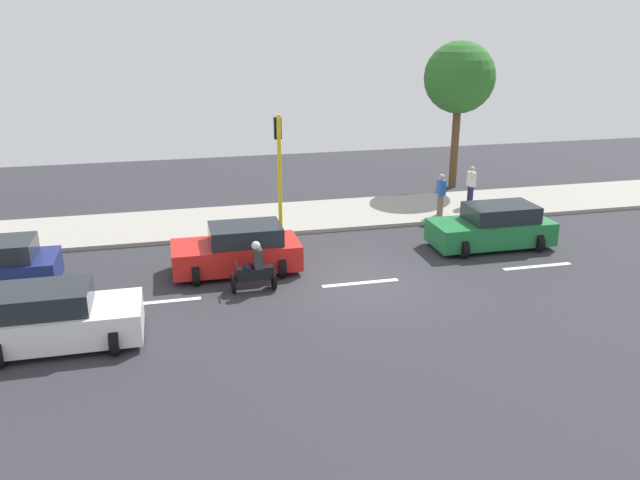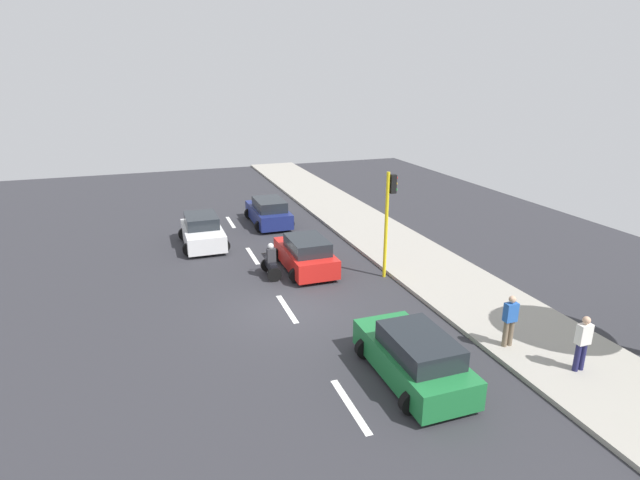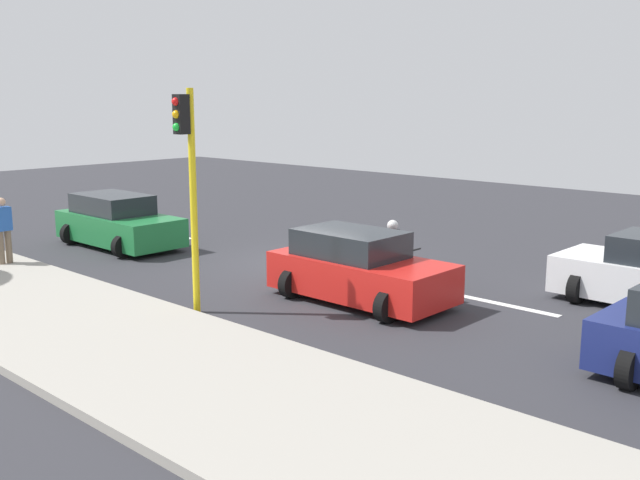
{
  "view_description": "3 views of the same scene",
  "coord_description": "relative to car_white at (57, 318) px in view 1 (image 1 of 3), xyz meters",
  "views": [
    {
      "loc": [
        -17.34,
        5.41,
        7.63
      ],
      "look_at": [
        1.24,
        0.97,
        1.06
      ],
      "focal_mm": 36.18,
      "sensor_mm": 36.0,
      "label": 1
    },
    {
      "loc": [
        -4.39,
        -16.06,
        8.19
      ],
      "look_at": [
        2.25,
        2.72,
        1.57
      ],
      "focal_mm": 28.04,
      "sensor_mm": 36.0,
      "label": 2
    },
    {
      "loc": [
        13.63,
        13.26,
        4.33
      ],
      "look_at": [
        0.84,
        1.42,
        0.92
      ],
      "focal_mm": 41.19,
      "sensor_mm": 36.0,
      "label": 3
    }
  ],
  "objects": [
    {
      "name": "ground_plane",
      "position": [
        2.0,
        -8.35,
        -0.76
      ],
      "size": [
        40.0,
        60.0,
        0.1
      ],
      "primitive_type": "cube",
      "color": "#2D2D33"
    },
    {
      "name": "pedestrian_by_tree",
      "position": [
        8.7,
        -15.18,
        0.35
      ],
      "size": [
        0.4,
        0.24,
        1.69
      ],
      "color": "#1E1E4C",
      "rests_on": "sidewalk"
    },
    {
      "name": "street_tree_center",
      "position": [
        12.41,
        -16.08,
        4.35
      ],
      "size": [
        3.24,
        3.24,
        6.73
      ],
      "color": "brown",
      "rests_on": "ground"
    },
    {
      "name": "lane_stripe_mid",
      "position": [
        2.0,
        -8.35,
        -0.7
      ],
      "size": [
        0.2,
        2.4,
        0.01
      ],
      "primitive_type": "cube",
      "color": "white",
      "rests_on": "ground"
    },
    {
      "name": "lane_stripe_south",
      "position": [
        2.0,
        -2.35,
        -0.7
      ],
      "size": [
        0.2,
        2.4,
        0.01
      ],
      "primitive_type": "cube",
      "color": "white",
      "rests_on": "ground"
    },
    {
      "name": "car_red",
      "position": [
        3.85,
        -4.87,
        0.0
      ],
      "size": [
        2.24,
        3.98,
        1.52
      ],
      "color": "red",
      "rests_on": "ground"
    },
    {
      "name": "car_green",
      "position": [
        4.12,
        -13.81,
        0.0
      ],
      "size": [
        2.22,
        4.22,
        1.52
      ],
      "color": "#1E7238",
      "rests_on": "ground"
    },
    {
      "name": "sidewalk",
      "position": [
        9.0,
        -8.35,
        -0.63
      ],
      "size": [
        4.0,
        60.0,
        0.15
      ],
      "primitive_type": "cube",
      "color": "#9E998E",
      "rests_on": "ground"
    },
    {
      "name": "lane_stripe_north",
      "position": [
        2.0,
        -14.35,
        -0.7
      ],
      "size": [
        0.2,
        2.4,
        0.01
      ],
      "primitive_type": "cube",
      "color": "white",
      "rests_on": "ground"
    },
    {
      "name": "motorcycle",
      "position": [
        2.21,
        -5.15,
        -0.07
      ],
      "size": [
        0.6,
        1.3,
        1.53
      ],
      "color": "black",
      "rests_on": "ground"
    },
    {
      "name": "traffic_light_corner",
      "position": [
        6.84,
        -6.74,
        2.22
      ],
      "size": [
        0.49,
        0.24,
        4.5
      ],
      "color": "yellow",
      "rests_on": "ground"
    },
    {
      "name": "pedestrian_near_signal",
      "position": [
        7.68,
        -13.39,
        0.35
      ],
      "size": [
        0.4,
        0.24,
        1.69
      ],
      "color": "#72604C",
      "rests_on": "sidewalk"
    },
    {
      "name": "car_white",
      "position": [
        0.0,
        0.0,
        0.0
      ],
      "size": [
        2.25,
        3.87,
        1.52
      ],
      "color": "white",
      "rests_on": "ground"
    }
  ]
}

